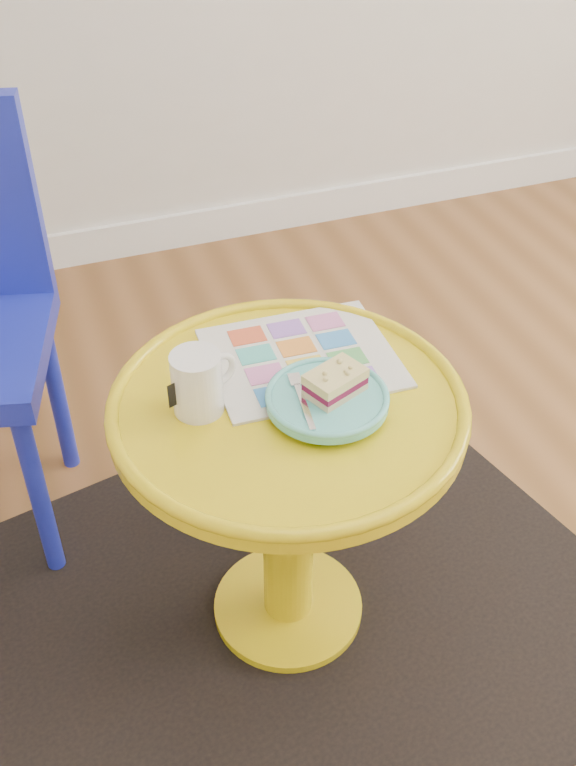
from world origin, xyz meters
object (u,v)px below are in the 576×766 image
object	(u,v)px
side_table	(288,470)
newspaper	(302,358)
plate	(327,400)
mug	(198,381)

from	to	relation	value
side_table	newspaper	bearing A→B (deg)	58.33
newspaper	plate	bearing A→B (deg)	-91.37
side_table	mug	bearing A→B (deg)	166.45
side_table	newspaper	distance (m)	0.20
mug	plate	bearing A→B (deg)	-40.13
newspaper	mug	world-z (taller)	mug
side_table	plate	xyz separation A→B (m)	(0.05, -0.04, 0.18)
side_table	newspaper	size ratio (longest dim) A/B	1.85
side_table	newspaper	xyz separation A→B (m)	(0.06, 0.10, 0.16)
newspaper	mug	size ratio (longest dim) A/B	2.79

